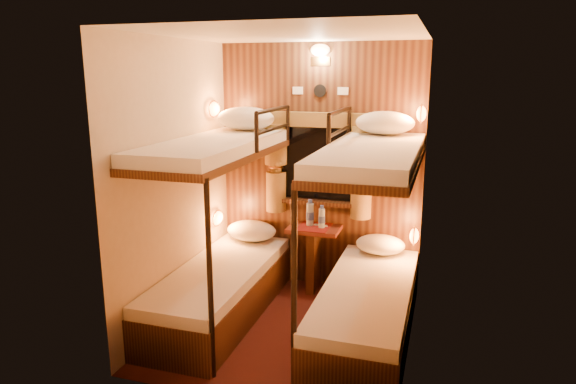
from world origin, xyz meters
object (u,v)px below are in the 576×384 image
(bottle_left, at_px, (310,214))
(bunk_left, at_px, (220,256))
(bottle_right, at_px, (322,218))
(table, at_px, (314,250))
(bunk_right, at_px, (368,273))

(bottle_left, bearing_deg, bunk_left, -126.06)
(bunk_left, height_order, bottle_right, bunk_left)
(table, xyz_separation_m, bottle_right, (0.08, -0.00, 0.33))
(bunk_left, bearing_deg, bunk_right, 0.00)
(bunk_left, distance_m, table, 1.02)
(bunk_left, xyz_separation_m, bottle_left, (0.60, 0.82, 0.21))
(bunk_right, height_order, bottle_left, bunk_right)
(bunk_left, bearing_deg, bottle_right, 47.04)
(bottle_left, relative_size, bottle_right, 1.18)
(bottle_left, bearing_deg, table, -35.58)
(bunk_right, bearing_deg, bunk_left, 180.00)
(bottle_right, bearing_deg, bunk_right, -53.70)
(bunk_left, xyz_separation_m, bunk_right, (1.30, 0.00, 0.00))
(bunk_left, relative_size, bunk_right, 1.00)
(bunk_right, distance_m, table, 1.02)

